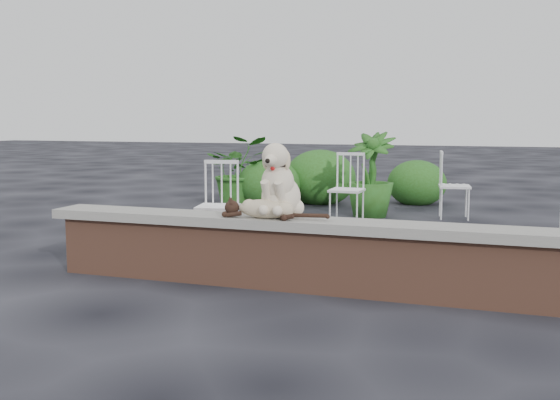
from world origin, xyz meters
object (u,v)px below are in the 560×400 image
(chair_e, at_px, (455,185))
(potted_plant_b, at_px, (371,174))
(chair_a, at_px, (218,205))
(chair_b, at_px, (347,189))
(cat, at_px, (266,208))
(potted_plant_a, at_px, (239,171))
(dog, at_px, (281,179))

(chair_e, distance_m, potted_plant_b, 1.17)
(chair_a, bearing_deg, potted_plant_b, 57.48)
(chair_b, bearing_deg, cat, -87.32)
(chair_a, xyz_separation_m, potted_plant_b, (1.10, 2.80, 0.13))
(chair_e, xyz_separation_m, potted_plant_b, (-1.14, -0.21, 0.13))
(chair_e, relative_size, chair_b, 1.00)
(potted_plant_a, distance_m, potted_plant_b, 2.29)
(dog, xyz_separation_m, chair_a, (-1.13, 1.23, -0.42))
(potted_plant_b, bearing_deg, potted_plant_a, 167.49)
(cat, relative_size, chair_a, 1.11)
(dog, height_order, potted_plant_a, dog)
(cat, bearing_deg, chair_b, 93.91)
(potted_plant_b, bearing_deg, cat, -90.63)
(cat, xyz_separation_m, potted_plant_b, (0.05, 4.18, -0.07))
(potted_plant_b, bearing_deg, dog, -89.51)
(chair_b, distance_m, potted_plant_b, 0.79)
(dog, xyz_separation_m, chair_b, (-0.20, 3.27, -0.42))
(dog, height_order, cat, dog)
(cat, relative_size, chair_b, 1.11)
(chair_b, relative_size, chair_a, 1.00)
(cat, xyz_separation_m, chair_e, (1.19, 4.39, -0.20))
(chair_a, relative_size, potted_plant_a, 0.84)
(chair_a, xyz_separation_m, potted_plant_a, (-1.13, 3.30, 0.09))
(dog, bearing_deg, potted_plant_a, 118.48)
(potted_plant_a, bearing_deg, cat, -64.94)
(chair_e, height_order, chair_a, same)
(dog, distance_m, cat, 0.28)
(cat, xyz_separation_m, chair_a, (-1.05, 1.38, -0.20))
(dog, relative_size, potted_plant_b, 0.52)
(cat, relative_size, potted_plant_a, 0.93)
(dog, distance_m, chair_b, 3.30)
(chair_a, height_order, potted_plant_b, potted_plant_b)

